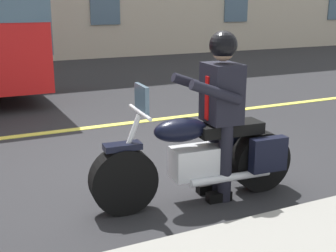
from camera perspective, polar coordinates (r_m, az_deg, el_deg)
name	(u,v)px	position (r m, az deg, el deg)	size (l,w,h in m)	color
ground_plane	(150,164)	(5.81, -2.24, -4.82)	(80.00, 80.00, 0.00)	#28282B
lane_center_stripe	(103,126)	(7.60, -8.26, -0.02)	(60.00, 0.16, 0.01)	#E5DB4C
motorcycle_main	(202,158)	(4.68, 4.34, -4.07)	(2.22, 0.69, 1.26)	black
rider_main	(220,101)	(4.61, 6.60, 3.11)	(0.65, 0.58, 1.74)	black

